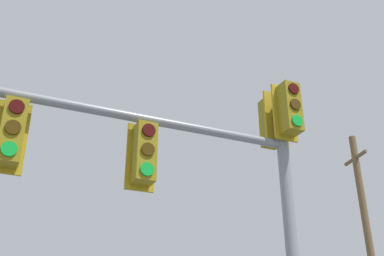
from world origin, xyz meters
name	(u,v)px	position (x,y,z in m)	size (l,w,h in m)	color
signal_mast_assembly	(207,166)	(0.98, -0.62, 4.21)	(6.31, 2.32, 5.87)	gray
utility_pole_wooden	(370,250)	(-13.34, -6.29, 5.51)	(0.91, 1.65, 10.81)	brown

